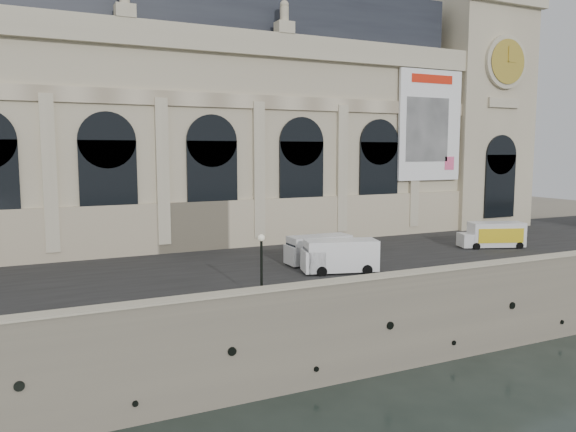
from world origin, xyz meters
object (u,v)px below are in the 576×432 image
(van_b, at_px, (337,256))
(box_truck, at_px, (493,235))
(lamp_right, at_px, (262,268))
(van_c, at_px, (316,250))

(van_b, xyz_separation_m, box_truck, (20.69, 3.31, -0.06))
(lamp_right, bearing_deg, box_truck, 16.27)
(van_c, bearing_deg, lamp_right, -134.95)
(van_b, relative_size, lamp_right, 1.44)
(box_truck, height_order, lamp_right, lamp_right)
(van_c, height_order, box_truck, box_truck)
(van_c, bearing_deg, van_b, -91.05)
(van_c, height_order, lamp_right, lamp_right)
(box_truck, bearing_deg, van_c, 178.92)
(van_b, distance_m, lamp_right, 10.47)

